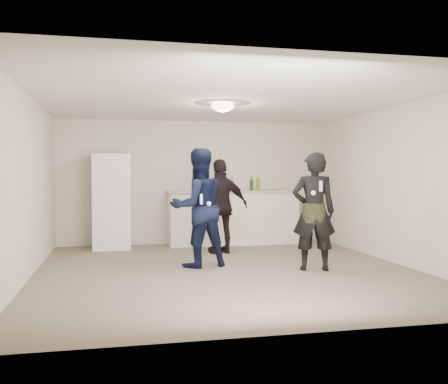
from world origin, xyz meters
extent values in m
plane|color=#6B5B4C|center=(0.00, 0.00, 0.00)|extent=(6.00, 6.00, 0.00)
plane|color=silver|center=(0.00, 0.00, 2.50)|extent=(6.00, 6.00, 0.00)
plane|color=beige|center=(0.00, 3.00, 1.25)|extent=(6.00, 0.00, 6.00)
plane|color=beige|center=(0.00, -3.00, 1.25)|extent=(6.00, 0.00, 6.00)
plane|color=beige|center=(-2.75, 0.00, 1.25)|extent=(0.00, 6.00, 6.00)
plane|color=beige|center=(2.75, 0.00, 1.25)|extent=(0.00, 6.00, 6.00)
cube|color=white|center=(0.73, 2.67, 0.53)|extent=(2.60, 0.56, 1.05)
cube|color=beige|center=(0.73, 2.67, 1.07)|extent=(2.68, 0.64, 0.04)
cube|color=white|center=(-1.67, 2.60, 0.90)|extent=(0.70, 0.70, 1.80)
cylinder|color=silver|center=(-1.39, 2.23, 1.30)|extent=(0.02, 0.02, 0.60)
ellipsoid|color=white|center=(0.00, 0.30, 2.45)|extent=(0.36, 0.36, 0.16)
cylinder|color=#BAB9BE|center=(0.41, 2.71, 1.18)|extent=(0.08, 0.08, 0.17)
imported|color=#0F1942|center=(-0.36, 0.40, 0.91)|extent=(1.01, 0.87, 1.81)
imported|color=black|center=(1.26, -0.25, 0.87)|extent=(0.72, 0.56, 1.74)
cylinder|color=#31391A|center=(1.26, -0.25, 0.85)|extent=(0.34, 0.34, 0.28)
imported|color=black|center=(0.24, 1.58, 0.85)|extent=(1.02, 0.50, 1.69)
cube|color=white|center=(-0.36, 0.12, 1.05)|extent=(0.04, 0.04, 0.15)
sphere|color=white|center=(-0.24, 0.15, 0.98)|extent=(0.07, 0.07, 0.07)
cube|color=silver|center=(1.26, -0.50, 1.25)|extent=(0.04, 0.04, 0.15)
sphere|color=white|center=(1.16, -0.47, 1.15)|extent=(0.07, 0.07, 0.07)
cylinder|color=#113E12|center=(1.07, 2.52, 1.20)|extent=(0.07, 0.07, 0.22)
cylinder|color=#8C6014|center=(0.67, 2.53, 1.19)|extent=(0.08, 0.08, 0.20)
cylinder|color=#12421F|center=(0.53, 2.75, 1.22)|extent=(0.06, 0.06, 0.27)
cylinder|color=#977116|center=(1.26, 2.69, 1.21)|extent=(0.07, 0.07, 0.24)
cylinder|color=silver|center=(0.07, 2.49, 1.17)|extent=(0.07, 0.07, 0.17)
camera|label=1|loc=(-1.59, -7.13, 1.41)|focal=40.00mm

